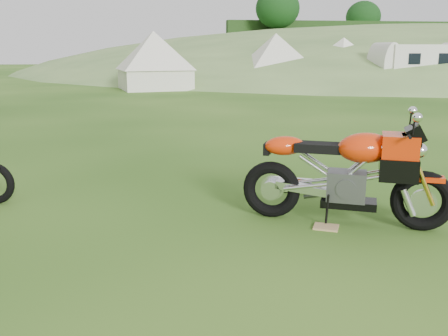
{
  "coord_description": "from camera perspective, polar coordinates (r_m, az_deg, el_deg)",
  "views": [
    {
      "loc": [
        -0.96,
        -4.78,
        1.92
      ],
      "look_at": [
        -0.19,
        0.4,
        0.66
      ],
      "focal_mm": 40.0,
      "sensor_mm": 36.0,
      "label": 1
    }
  ],
  "objects": [
    {
      "name": "ground",
      "position": [
        5.24,
        2.71,
        -7.99
      ],
      "size": [
        120.0,
        120.0,
        0.0
      ],
      "primitive_type": "plane",
      "color": "#1A440E",
      "rests_on": "ground"
    },
    {
      "name": "hillside",
      "position": [
        51.3,
        20.99,
        10.53
      ],
      "size": [
        80.0,
        64.0,
        8.0
      ],
      "primitive_type": "ellipsoid",
      "color": "#54783D",
      "rests_on": "ground"
    },
    {
      "name": "hedgerow",
      "position": [
        51.3,
        20.99,
        10.53
      ],
      "size": [
        36.0,
        1.2,
        8.6
      ],
      "primitive_type": null,
      "color": "black",
      "rests_on": "ground"
    },
    {
      "name": "sport_motorcycle",
      "position": [
        5.63,
        13.73,
        0.18
      ],
      "size": [
        2.22,
        1.4,
        1.31
      ],
      "primitive_type": null,
      "rotation": [
        0.0,
        0.0,
        -0.42
      ],
      "color": "red",
      "rests_on": "ground"
    },
    {
      "name": "plywood_board",
      "position": [
        5.61,
        11.58,
        -6.63
      ],
      "size": [
        0.33,
        0.31,
        0.02
      ],
      "primitive_type": "cube",
      "rotation": [
        0.0,
        0.0,
        -0.45
      ],
      "color": "tan",
      "rests_on": "ground"
    },
    {
      "name": "tent_left",
      "position": [
        24.38,
        -7.98,
        12.05
      ],
      "size": [
        3.6,
        3.6,
        2.67
      ],
      "primitive_type": null,
      "rotation": [
        0.0,
        0.0,
        0.18
      ],
      "color": "silver",
      "rests_on": "ground"
    },
    {
      "name": "tent_mid",
      "position": [
        26.59,
        5.9,
        12.2
      ],
      "size": [
        3.24,
        3.24,
        2.65
      ],
      "primitive_type": null,
      "rotation": [
        0.0,
        0.0,
        0.06
      ],
      "color": "silver",
      "rests_on": "ground"
    },
    {
      "name": "tent_right",
      "position": [
        28.24,
        13.42,
        11.86
      ],
      "size": [
        3.84,
        3.84,
        2.53
      ],
      "primitive_type": null,
      "rotation": [
        0.0,
        0.0,
        0.4
      ],
      "color": "white",
      "rests_on": "ground"
    },
    {
      "name": "caravan",
      "position": [
        25.77,
        21.4,
        10.73
      ],
      "size": [
        4.63,
        2.23,
        2.13
      ],
      "primitive_type": null,
      "rotation": [
        0.0,
        0.0,
        0.04
      ],
      "color": "silver",
      "rests_on": "ground"
    }
  ]
}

